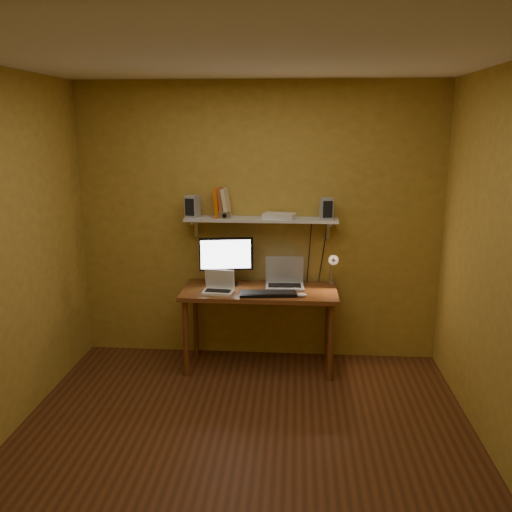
# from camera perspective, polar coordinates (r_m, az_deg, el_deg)

# --- Properties ---
(room) EXTENTS (3.44, 3.24, 2.64)m
(room) POSITION_cam_1_polar(r_m,az_deg,el_deg) (3.54, -1.55, -1.13)
(room) COLOR #572D16
(room) RESTS_ON ground
(desk) EXTENTS (1.40, 0.60, 0.75)m
(desk) POSITION_cam_1_polar(r_m,az_deg,el_deg) (4.94, 0.37, -4.50)
(desk) COLOR brown
(desk) RESTS_ON ground
(wall_shelf) EXTENTS (1.40, 0.25, 0.21)m
(wall_shelf) POSITION_cam_1_polar(r_m,az_deg,el_deg) (4.96, 0.53, 3.84)
(wall_shelf) COLOR silver
(wall_shelf) RESTS_ON room
(monitor) EXTENTS (0.49, 0.24, 0.45)m
(monitor) POSITION_cam_1_polar(r_m,az_deg,el_deg) (5.00, -3.14, -0.28)
(monitor) COLOR black
(monitor) RESTS_ON desk
(laptop) EXTENTS (0.36, 0.27, 0.27)m
(laptop) POSITION_cam_1_polar(r_m,az_deg,el_deg) (5.01, 3.03, -2.40)
(laptop) COLOR #94979C
(laptop) RESTS_ON desk
(netbook) EXTENTS (0.28, 0.21, 0.20)m
(netbook) POSITION_cam_1_polar(r_m,az_deg,el_deg) (4.84, -3.93, -3.16)
(netbook) COLOR white
(netbook) RESTS_ON desk
(keyboard) EXTENTS (0.51, 0.22, 0.03)m
(keyboard) POSITION_cam_1_polar(r_m,az_deg,el_deg) (4.75, 1.26, -3.99)
(keyboard) COLOR black
(keyboard) RESTS_ON desk
(mouse) EXTENTS (0.10, 0.06, 0.03)m
(mouse) POSITION_cam_1_polar(r_m,az_deg,el_deg) (4.72, 4.84, -4.11)
(mouse) COLOR white
(mouse) RESTS_ON desk
(desk_lamp) EXTENTS (0.09, 0.23, 0.38)m
(desk_lamp) POSITION_cam_1_polar(r_m,az_deg,el_deg) (4.98, 8.07, -0.97)
(desk_lamp) COLOR silver
(desk_lamp) RESTS_ON desk
(speaker_left) EXTENTS (0.14, 0.14, 0.20)m
(speaker_left) POSITION_cam_1_polar(r_m,az_deg,el_deg) (5.02, -6.71, 5.21)
(speaker_left) COLOR #94979C
(speaker_left) RESTS_ON wall_shelf
(speaker_right) EXTENTS (0.12, 0.12, 0.19)m
(speaker_right) POSITION_cam_1_polar(r_m,az_deg,el_deg) (4.93, 7.41, 4.99)
(speaker_right) COLOR #94979C
(speaker_right) RESTS_ON wall_shelf
(books) EXTENTS (0.15, 0.19, 0.27)m
(books) POSITION_cam_1_polar(r_m,az_deg,el_deg) (4.98, -3.60, 5.60)
(books) COLOR #D7560B
(books) RESTS_ON wall_shelf
(shelf_camera) EXTENTS (0.11, 0.06, 0.07)m
(shelf_camera) POSITION_cam_1_polar(r_m,az_deg,el_deg) (4.91, -3.36, 4.29)
(shelf_camera) COLOR silver
(shelf_camera) RESTS_ON wall_shelf
(router) EXTENTS (0.31, 0.24, 0.05)m
(router) POSITION_cam_1_polar(r_m,az_deg,el_deg) (4.94, 2.46, 4.25)
(router) COLOR white
(router) RESTS_ON wall_shelf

